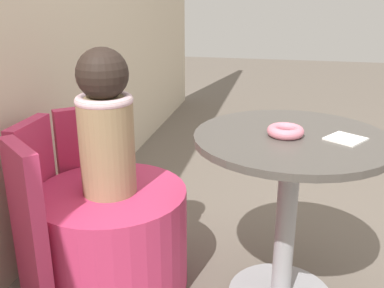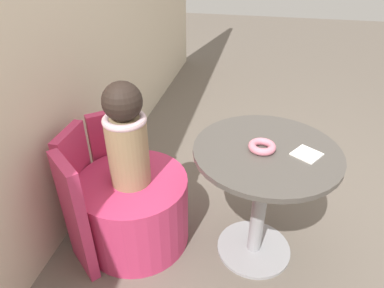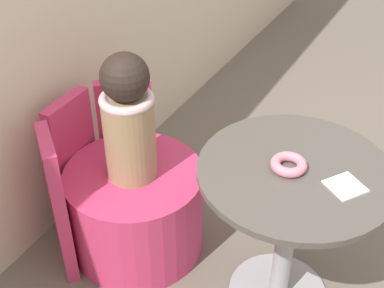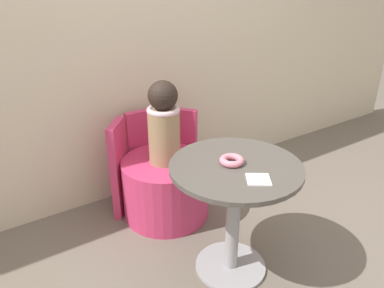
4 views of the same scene
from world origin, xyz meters
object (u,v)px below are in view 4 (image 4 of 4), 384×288
at_px(child_figure, 164,123).
at_px(round_table, 234,195).
at_px(tub_chair, 166,188).
at_px(donut, 232,160).

bearing_deg(child_figure, round_table, -86.33).
bearing_deg(tub_chair, child_figure, 82.87).
relative_size(round_table, tub_chair, 1.16).
bearing_deg(tub_chair, round_table, -86.33).
distance_m(round_table, child_figure, 0.69).
xyz_separation_m(round_table, child_figure, (-0.04, 0.66, 0.19)).
relative_size(tub_chair, donut, 4.66).
distance_m(tub_chair, child_figure, 0.47).
bearing_deg(round_table, tub_chair, 93.67).
bearing_deg(donut, round_table, -71.15).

